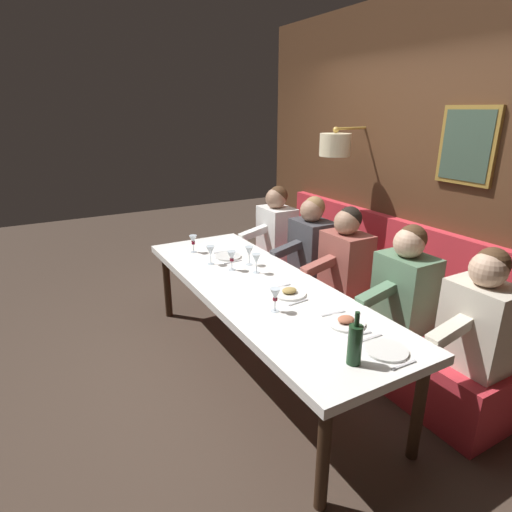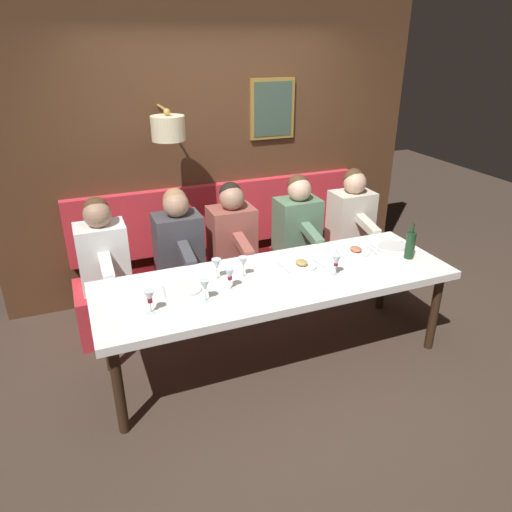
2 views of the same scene
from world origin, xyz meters
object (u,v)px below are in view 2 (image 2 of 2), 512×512
object	(u,v)px
diner_near	(298,219)
diner_far	(178,237)
wine_glass_1	(217,265)
wine_glass_4	(205,286)
wine_bottle	(410,245)
wine_glass_5	(230,275)
diner_middle	(232,229)
diner_nearest	(352,211)
wine_glass_2	(336,261)
diner_farthest	(102,248)
dining_table	(277,284)
wine_glass_0	(150,297)
wine_glass_3	(243,263)

from	to	relation	value
diner_near	diner_far	bearing A→B (deg)	90.00
diner_far	wine_glass_1	size ratio (longest dim) A/B	4.82
diner_near	wine_glass_4	size ratio (longest dim) A/B	4.82
wine_bottle	diner_near	bearing A→B (deg)	28.69
wine_glass_4	wine_glass_5	distance (m)	0.23
diner_middle	wine_glass_4	distance (m)	1.17
diner_nearest	wine_bottle	size ratio (longest dim) A/B	2.64
diner_near	diner_middle	distance (m)	0.66
wine_glass_2	wine_glass_4	size ratio (longest dim) A/B	1.00
diner_nearest	wine_bottle	bearing A→B (deg)	176.17
diner_middle	wine_glass_1	world-z (taller)	diner_middle
diner_far	wine_glass_1	bearing A→B (deg)	-171.26
diner_nearest	wine_glass_2	distance (m)	1.28
diner_near	wine_bottle	world-z (taller)	diner_near
wine_glass_2	wine_glass_4	world-z (taller)	same
diner_far	wine_glass_1	world-z (taller)	diner_far
diner_near	diner_farthest	world-z (taller)	same
dining_table	wine_glass_2	distance (m)	0.48
wine_glass_4	wine_bottle	world-z (taller)	wine_bottle
diner_middle	diner_far	size ratio (longest dim) A/B	1.00
wine_glass_0	wine_glass_2	size ratio (longest dim) A/B	1.00
diner_near	diner_farthest	bearing A→B (deg)	90.00
wine_glass_1	wine_glass_3	size ratio (longest dim) A/B	1.00
diner_farthest	diner_near	bearing A→B (deg)	-90.00
wine_glass_4	wine_bottle	size ratio (longest dim) A/B	0.55
diner_far	wine_glass_2	xyz separation A→B (m)	(-1.01, -0.97, 0.04)
diner_nearest	diner_near	distance (m)	0.60
dining_table	wine_glass_5	xyz separation A→B (m)	(-0.05, 0.39, 0.18)
wine_glass_3	wine_glass_5	size ratio (longest dim) A/B	1.00
dining_table	wine_glass_5	bearing A→B (deg)	96.66
wine_glass_2	dining_table	bearing A→B (deg)	72.92
diner_farthest	wine_glass_2	xyz separation A→B (m)	(-1.01, -1.60, 0.04)
diner_middle	wine_bottle	distance (m)	1.53
diner_middle	diner_farthest	size ratio (longest dim) A/B	1.00
diner_nearest	wine_glass_2	xyz separation A→B (m)	(-1.01, 0.78, 0.04)
diner_near	diner_middle	size ratio (longest dim) A/B	1.00
dining_table	diner_far	xyz separation A→B (m)	(0.88, 0.54, 0.14)
wine_glass_2	wine_glass_4	bearing A→B (deg)	90.66
diner_nearest	wine_glass_5	size ratio (longest dim) A/B	4.82
wine_glass_0	diner_farthest	bearing A→B (deg)	10.96
wine_glass_4	diner_near	bearing A→B (deg)	-49.78
dining_table	diner_near	world-z (taller)	diner_near
wine_glass_0	wine_glass_1	xyz separation A→B (m)	(0.30, -0.55, 0.00)
diner_middle	diner_near	bearing A→B (deg)	-90.00
diner_nearest	diner_near	size ratio (longest dim) A/B	1.00
wine_glass_1	wine_glass_5	world-z (taller)	same
dining_table	wine_glass_3	size ratio (longest dim) A/B	16.55
wine_glass_0	wine_glass_5	xyz separation A→B (m)	(0.11, -0.59, 0.00)
wine_glass_3	diner_farthest	bearing A→B (deg)	50.32
wine_glass_0	wine_glass_3	world-z (taller)	same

